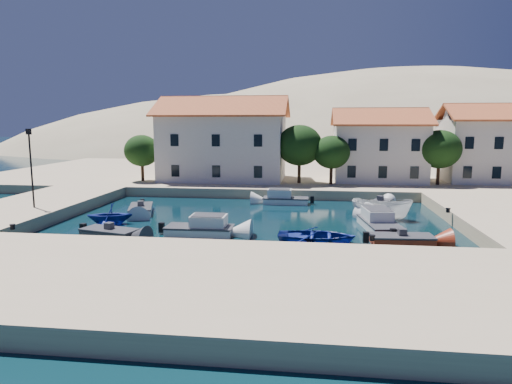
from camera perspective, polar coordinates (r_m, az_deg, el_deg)
ground at (r=26.80m, az=-2.96°, el=-8.05°), size 400.00×400.00×0.00m
quay_south at (r=21.07m, az=-5.90°, el=-11.39°), size 52.00×12.00×1.00m
quay_west at (r=43.02m, az=-26.16°, el=-1.85°), size 8.00×20.00×1.00m
quay_north at (r=63.71m, az=4.86°, el=2.18°), size 80.00×36.00×1.00m
hills at (r=152.93m, az=13.12°, el=-3.25°), size 254.00×176.00×99.00m
building_left at (r=54.32m, az=-4.04°, el=6.81°), size 14.70×9.45×9.70m
building_mid at (r=54.81m, az=15.08°, el=5.80°), size 10.50×8.40×8.30m
building_right at (r=58.61m, az=26.71°, el=5.59°), size 9.45×8.40×8.80m
trees at (r=50.79m, az=7.17°, el=5.39°), size 37.30×5.30×6.45m
lamppost at (r=40.03m, az=-26.34°, el=3.56°), size 0.35×0.25×6.22m
bollards at (r=29.90m, az=3.64°, el=-4.00°), size 29.36×9.56×0.30m
motorboat_grey_sw at (r=32.42m, az=-17.84°, el=-4.96°), size 4.12×2.60×1.25m
cabin_cruiser_south at (r=31.85m, az=-7.06°, el=-4.51°), size 4.66×2.00×1.60m
rowboat_south at (r=30.17m, az=7.59°, el=-6.20°), size 5.08×3.66×1.04m
motorboat_red_se at (r=30.61m, az=17.78°, el=-5.76°), size 4.01×2.01×1.25m
cabin_cruiser_east at (r=34.38m, az=15.20°, el=-3.77°), size 2.88×5.59×1.60m
boat_east at (r=38.33m, az=15.36°, el=-3.22°), size 5.14×3.17×1.86m
motorboat_white_ne at (r=43.39m, az=15.25°, el=-1.45°), size 2.73×3.43×1.25m
rowboat_west at (r=36.81m, az=-17.75°, el=-3.82°), size 3.92×3.58×1.76m
motorboat_white_west at (r=40.42m, az=-14.20°, el=-2.15°), size 3.05×4.57×1.25m
cabin_cruiser_north at (r=43.59m, az=3.73°, el=-0.87°), size 4.30×1.83×1.60m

